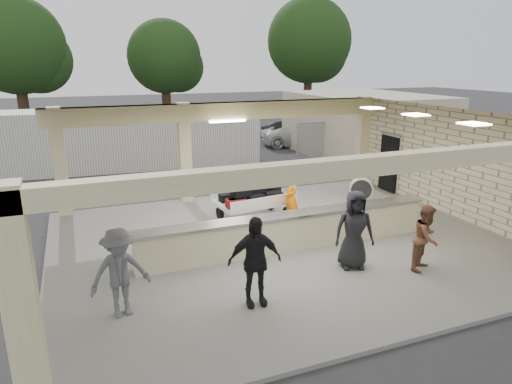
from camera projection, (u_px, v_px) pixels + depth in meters
name	position (u px, v px, depth m)	size (l,w,h in m)	color
ground	(281.00, 245.00, 12.57)	(120.00, 120.00, 0.00)	#2C2C2E
pavilion	(278.00, 191.00, 12.87)	(12.01, 10.00, 3.55)	slate
baggage_counter	(289.00, 231.00, 11.96)	(8.20, 0.58, 0.98)	beige
luggage_cart	(253.00, 196.00, 14.21)	(2.51, 1.77, 1.36)	white
drum_fan	(361.00, 189.00, 15.91)	(0.82, 0.65, 0.89)	white
baggage_handler	(291.00, 198.00, 13.67)	(0.62, 0.34, 1.69)	orange
passenger_a	(426.00, 238.00, 10.72)	(0.77, 0.34, 1.59)	brown
passenger_b	(255.00, 261.00, 9.11)	(1.10, 0.40, 1.88)	black
passenger_c	(120.00, 273.00, 8.72)	(1.16, 0.41, 1.79)	#55555B
passenger_d	(354.00, 230.00, 10.78)	(0.93, 0.38, 1.91)	black
car_white_a	(301.00, 135.00, 27.17)	(2.16, 4.55, 1.30)	silver
car_white_b	(375.00, 126.00, 29.78)	(1.80, 4.82, 1.52)	silver
car_dark	(300.00, 132.00, 27.64)	(1.59, 4.51, 1.50)	black
container_white	(123.00, 139.00, 21.40)	(12.71, 2.54, 2.75)	white
fence	(398.00, 136.00, 24.22)	(12.06, 0.06, 2.03)	gray
tree_left	(21.00, 50.00, 29.85)	(6.60, 6.30, 9.00)	#382619
tree_mid	(168.00, 60.00, 35.37)	(6.00, 5.60, 8.00)	#382619
tree_right	(311.00, 44.00, 38.39)	(7.20, 7.00, 10.00)	#382619
adjacent_building	(364.00, 125.00, 24.43)	(6.00, 8.00, 3.20)	beige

